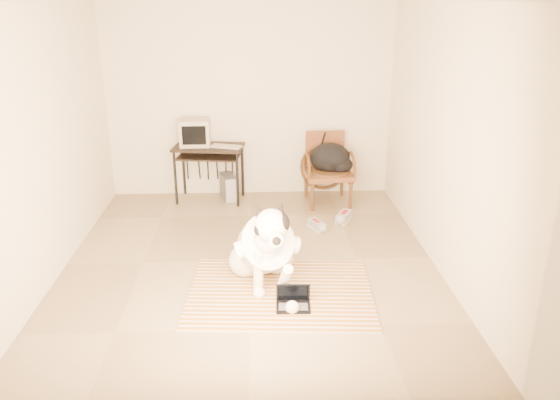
{
  "coord_description": "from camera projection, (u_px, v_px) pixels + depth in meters",
  "views": [
    {
      "loc": [
        0.08,
        -5.41,
        2.74
      ],
      "look_at": [
        0.31,
        -0.45,
        0.88
      ],
      "focal_mm": 35.0,
      "sensor_mm": 36.0,
      "label": 1
    }
  ],
  "objects": [
    {
      "name": "ceiling",
      "position": [
        245.0,
        1.0,
        5.07
      ],
      "size": [
        4.5,
        4.5,
        0.0
      ],
      "primitive_type": "plane",
      "rotation": [
        3.14,
        0.0,
        0.0
      ],
      "color": "white",
      "rests_on": "wall_back"
    },
    {
      "name": "wall_left",
      "position": [
        48.0,
        144.0,
        5.46
      ],
      "size": [
        0.0,
        4.5,
        4.5
      ],
      "primitive_type": "plane",
      "rotation": [
        1.57,
        0.0,
        1.57
      ],
      "color": "beige",
      "rests_on": "floor"
    },
    {
      "name": "rattan_chair",
      "position": [
        327.0,
        169.0,
        7.59
      ],
      "size": [
        0.68,
        0.66,
        0.97
      ],
      "color": "brown",
      "rests_on": "floor"
    },
    {
      "name": "wall_right",
      "position": [
        442.0,
        140.0,
        5.63
      ],
      "size": [
        0.0,
        4.5,
        4.5
      ],
      "primitive_type": "plane",
      "rotation": [
        1.57,
        0.0,
        -1.57
      ],
      "color": "beige",
      "rests_on": "floor"
    },
    {
      "name": "backpack",
      "position": [
        332.0,
        159.0,
        7.51
      ],
      "size": [
        0.59,
        0.46,
        0.41
      ],
      "color": "black",
      "rests_on": "rattan_chair"
    },
    {
      "name": "laptop",
      "position": [
        293.0,
        301.0,
        5.08
      ],
      "size": [
        0.32,
        0.24,
        0.22
      ],
      "color": "black",
      "rests_on": "rug"
    },
    {
      "name": "pc_tower",
      "position": [
        228.0,
        187.0,
        7.78
      ],
      "size": [
        0.26,
        0.42,
        0.36
      ],
      "color": "#525355",
      "rests_on": "floor"
    },
    {
      "name": "sneaker_right",
      "position": [
        344.0,
        217.0,
        7.07
      ],
      "size": [
        0.27,
        0.35,
        0.11
      ],
      "color": "silver",
      "rests_on": "floor"
    },
    {
      "name": "dog",
      "position": [
        265.0,
        248.0,
        5.4
      ],
      "size": [
        0.68,
        1.35,
        1.02
      ],
      "color": "white",
      "rests_on": "rug"
    },
    {
      "name": "floor",
      "position": [
        250.0,
        261.0,
        6.02
      ],
      "size": [
        4.5,
        4.5,
        0.0
      ],
      "primitive_type": "plane",
      "color": "#8F7A58",
      "rests_on": "ground"
    },
    {
      "name": "desk_keyboard",
      "position": [
        226.0,
        146.0,
        7.48
      ],
      "size": [
        0.44,
        0.28,
        0.03
      ],
      "primitive_type": "cube",
      "rotation": [
        0.0,
        0.0,
        -0.35
      ],
      "color": "#B1A38B",
      "rests_on": "computer_desk"
    },
    {
      "name": "wall_back",
      "position": [
        250.0,
        102.0,
        7.65
      ],
      "size": [
        4.5,
        0.0,
        4.5
      ],
      "primitive_type": "plane",
      "rotation": [
        1.57,
        0.0,
        0.0
      ],
      "color": "beige",
      "rests_on": "floor"
    },
    {
      "name": "crt_monitor",
      "position": [
        195.0,
        132.0,
        7.54
      ],
      "size": [
        0.42,
        0.4,
        0.36
      ],
      "color": "#B1A38B",
      "rests_on": "computer_desk"
    },
    {
      "name": "wall_front",
      "position": [
        244.0,
        231.0,
        3.44
      ],
      "size": [
        4.5,
        0.0,
        4.5
      ],
      "primitive_type": "plane",
      "rotation": [
        -1.57,
        0.0,
        0.0
      ],
      "color": "beige",
      "rests_on": "floor"
    },
    {
      "name": "rug",
      "position": [
        280.0,
        293.0,
        5.35
      ],
      "size": [
        1.87,
        1.48,
        0.02
      ],
      "color": "#B5640D",
      "rests_on": "floor"
    },
    {
      "name": "computer_desk",
      "position": [
        209.0,
        154.0,
        7.57
      ],
      "size": [
        1.01,
        0.65,
        0.79
      ],
      "color": "black",
      "rests_on": "floor"
    },
    {
      "name": "sneaker_left",
      "position": [
        317.0,
        225.0,
        6.83
      ],
      "size": [
        0.23,
        0.31,
        0.1
      ],
      "color": "silver",
      "rests_on": "floor"
    }
  ]
}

